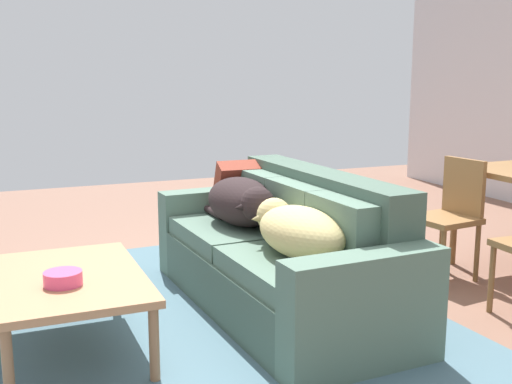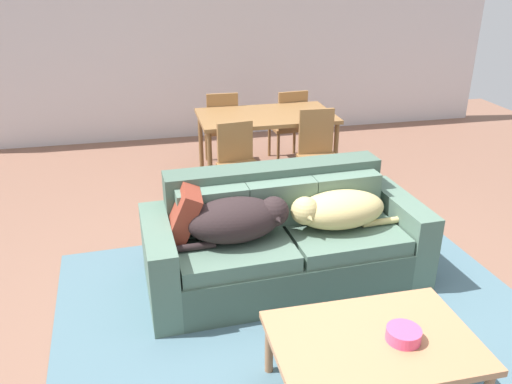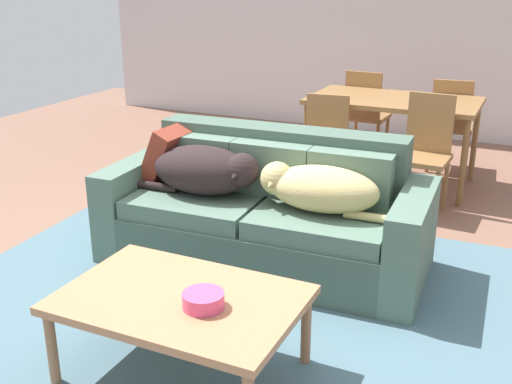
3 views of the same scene
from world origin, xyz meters
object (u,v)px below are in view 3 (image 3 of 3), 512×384
dining_chair_near_right (425,148)px  dining_chair_far_left (365,112)px  couch (267,214)px  throw_pillow_by_left_arm (169,155)px  dining_chair_near_left (324,141)px  dining_table (394,106)px  coffee_table (181,304)px  dog_on_left_cushion (207,170)px  bowl_on_coffee_table (203,300)px  dog_on_right_cushion (318,188)px  dining_chair_far_right (451,121)px

dining_chair_near_right → dining_chair_far_left: 1.40m
dining_chair_near_right → couch: bearing=-115.6°
throw_pillow_by_left_arm → dining_chair_near_left: bearing=63.3°
dining_table → dining_chair_far_left: 0.71m
coffee_table → dining_chair_far_left: (-0.20, 3.84, 0.13)m
dog_on_left_cushion → coffee_table: size_ratio=0.77×
dog_on_left_cushion → dining_chair_far_left: 2.68m
throw_pillow_by_left_arm → bowl_on_coffee_table: 1.74m
dog_on_right_cushion → coffee_table: bearing=-103.5°
bowl_on_coffee_table → dining_table: dining_table is taller
dining_chair_far_left → dining_table: bearing=128.2°
couch → dining_chair_near_right: 1.58m
dog_on_left_cushion → dog_on_right_cushion: (0.75, 0.03, -0.02)m
dog_on_left_cushion → bowl_on_coffee_table: (0.67, -1.23, -0.16)m
bowl_on_coffee_table → dining_chair_near_left: 2.73m
dining_chair_near_right → dining_chair_far_left: bearing=127.8°
couch → dog_on_right_cushion: size_ratio=2.47×
dining_chair_near_right → throw_pillow_by_left_arm: bearing=-135.0°
dining_chair_far_left → dog_on_left_cushion: bearing=85.4°
throw_pillow_by_left_arm → dining_chair_near_right: 2.03m
dog_on_left_cushion → coffee_table: 1.31m
dining_chair_near_right → bowl_on_coffee_table: bearing=-96.6°
dining_table → dining_chair_near_right: 0.74m
couch → dining_table: size_ratio=1.46×
couch → throw_pillow_by_left_arm: 0.81m
throw_pillow_by_left_arm → dining_table: 2.25m
dining_chair_near_left → dining_table: bearing=48.5°
dog_on_left_cushion → dining_chair_near_left: bearing=76.3°
bowl_on_coffee_table → dining_table: 3.34m
dog_on_right_cushion → dining_chair_near_left: (-0.46, 1.45, -0.11)m
coffee_table → bowl_on_coffee_table: bowl_on_coffee_table is taller
couch → dining_chair_far_left: 2.54m
dog_on_right_cushion → dining_chair_near_left: 1.53m
throw_pillow_by_left_arm → dining_chair_near_left: size_ratio=0.46×
dining_chair_far_right → bowl_on_coffee_table: bearing=78.4°
dining_table → dining_chair_far_left: (-0.40, 0.55, -0.19)m
dog_on_left_cushion → dog_on_right_cushion: 0.75m
dog_on_left_cushion → dining_chair_near_right: bearing=50.8°
couch → dining_chair_near_left: size_ratio=2.47×
dining_chair_near_right → dog_on_right_cushion: bearing=-101.1°
throw_pillow_by_left_arm → coffee_table: (0.90, -1.33, -0.26)m
dog_on_right_cushion → dining_table: bearing=88.4°
dog_on_right_cushion → couch: bearing=163.4°
dog_on_left_cushion → dining_chair_far_right: size_ratio=0.95×
dining_chair_near_left → dining_chair_far_right: (0.85, 1.18, 0.00)m
coffee_table → dining_chair_far_right: 3.89m
coffee_table → dining_table: 3.31m
dining_chair_far_right → coffee_table: bearing=76.2°
dog_on_left_cushion → bowl_on_coffee_table: dog_on_left_cushion is taller
bowl_on_coffee_table → dining_chair_near_left: bearing=97.9°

